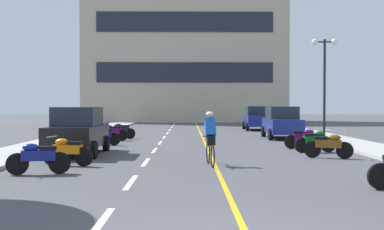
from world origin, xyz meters
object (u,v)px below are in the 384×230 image
motorcycle_3 (67,151)px  motorcycle_6 (305,138)px  parked_car_far (257,118)px  motorcycle_7 (103,135)px  cyclist_rider (210,137)px  motorcycle_2 (38,157)px  motorcycle_4 (329,145)px  motorcycle_5 (315,141)px  motorcycle_8 (112,132)px  parked_car_near (78,131)px  motorcycle_9 (121,130)px  parked_car_mid (282,122)px  street_lamp_mid (325,66)px

motorcycle_3 → motorcycle_6: 10.37m
parked_car_far → motorcycle_7: bearing=-124.6°
motorcycle_6 → cyclist_rider: 6.95m
motorcycle_2 → motorcycle_7: same height
motorcycle_3 → motorcycle_4: same height
motorcycle_5 → motorcycle_6: size_ratio=1.00×
motorcycle_8 → cyclist_rider: size_ratio=0.96×
motorcycle_7 → motorcycle_8: size_ratio=0.99×
motorcycle_4 → cyclist_rider: 4.73m
motorcycle_6 → motorcycle_5: bearing=-87.7°
motorcycle_6 → motorcycle_7: (-9.06, 1.97, 0.00)m
motorcycle_7 → motorcycle_3: bearing=-88.0°
parked_car_near → motorcycle_5: 9.34m
motorcycle_2 → motorcycle_9: (0.28, 13.65, 0.00)m
parked_car_mid → motorcycle_6: 6.47m
parked_car_far → motorcycle_9: bearing=-134.8°
motorcycle_8 → parked_car_mid: bearing=10.5°
parked_car_mid → motorcycle_4: (-0.34, -9.96, -0.44)m
motorcycle_3 → motorcycle_5: size_ratio=0.98×
cyclist_rider → street_lamp_mid: bearing=58.8°
motorcycle_6 → parked_car_near: bearing=-166.6°
motorcycle_2 → motorcycle_8: size_ratio=0.99×
parked_car_far → motorcycle_4: (-0.24, -18.96, -0.44)m
motorcycle_3 → motorcycle_4: size_ratio=1.02×
parked_car_far → motorcycle_8: (-9.31, -10.75, -0.44)m
motorcycle_2 → motorcycle_5: size_ratio=0.99×
parked_car_near → motorcycle_8: (0.16, 6.90, -0.44)m
motorcycle_2 → motorcycle_7: 9.29m
motorcycle_4 → motorcycle_7: bearing=148.7°
parked_car_near → parked_car_far: same height
street_lamp_mid → motorcycle_5: 8.80m
street_lamp_mid → motorcycle_6: (-2.64, -6.09, -3.64)m
parked_car_near → motorcycle_2: (0.12, -5.11, -0.44)m
motorcycle_7 → motorcycle_4: bearing=-31.3°
parked_car_far → cyclist_rider: parked_car_far is taller
street_lamp_mid → cyclist_rider: bearing=-121.2°
parked_car_far → motorcycle_5: 16.95m
motorcycle_6 → cyclist_rider: cyclist_rider is taller
motorcycle_3 → cyclist_rider: 4.48m
motorcycle_8 → motorcycle_9: 1.65m
motorcycle_3 → cyclist_rider: size_ratio=0.95×
motorcycle_7 → motorcycle_8: same height
parked_car_near → motorcycle_2: size_ratio=2.51×
parked_car_mid → motorcycle_3: 15.03m
motorcycle_5 → motorcycle_6: bearing=92.3°
parked_car_near → motorcycle_7: (0.18, 4.18, -0.44)m
parked_car_mid → motorcycle_4: size_ratio=2.59×
parked_car_near → motorcycle_2: bearing=-88.6°
parked_car_far → motorcycle_7: 16.37m
parked_car_near → street_lamp_mid: bearing=34.9°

